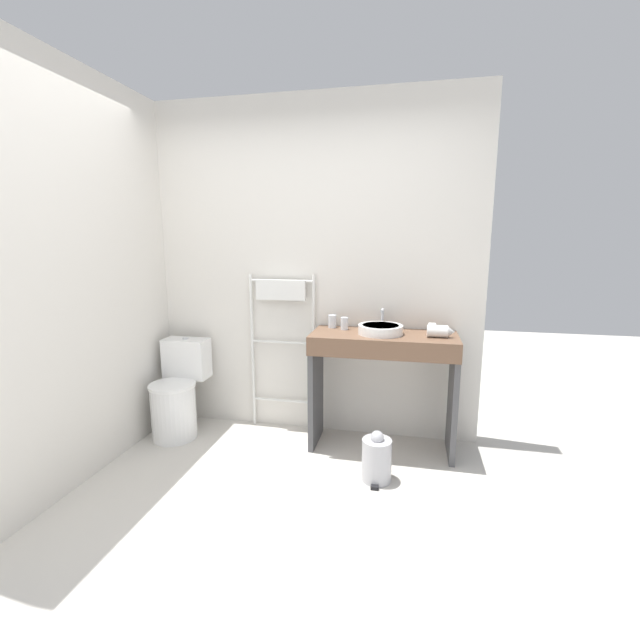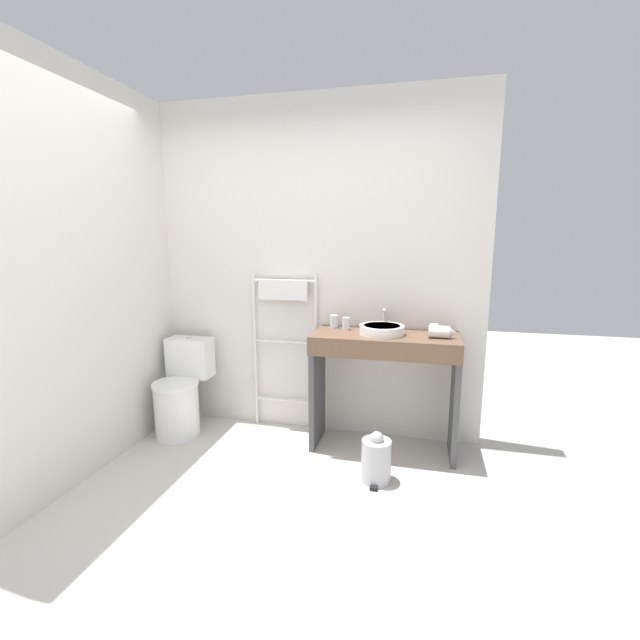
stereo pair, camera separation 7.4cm
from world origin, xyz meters
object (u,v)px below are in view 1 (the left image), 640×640
at_px(towel_radiator, 282,319).
at_px(sink_basin, 380,329).
at_px(cup_near_edge, 344,323).
at_px(cup_near_wall, 332,321).
at_px(toilet, 178,395).
at_px(trash_bin, 377,459).
at_px(hair_dryer, 438,331).

xyz_separation_m(towel_radiator, sink_basin, (0.80, -0.19, -0.01)).
height_order(sink_basin, cup_near_edge, cup_near_edge).
bearing_deg(cup_near_wall, cup_near_edge, -26.39).
distance_m(sink_basin, cup_near_edge, 0.30).
bearing_deg(toilet, cup_near_edge, 8.29).
xyz_separation_m(cup_near_edge, trash_bin, (0.31, -0.55, -0.78)).
relative_size(toilet, cup_near_wall, 7.73).
height_order(cup_near_edge, hair_dryer, cup_near_edge).
height_order(towel_radiator, cup_near_edge, towel_radiator).
bearing_deg(trash_bin, cup_near_wall, 124.25).
xyz_separation_m(cup_near_wall, trash_bin, (0.41, -0.60, -0.79)).
bearing_deg(trash_bin, cup_near_edge, 119.11).
bearing_deg(toilet, cup_near_wall, 11.30).
bearing_deg(towel_radiator, hair_dryer, -9.30).
relative_size(towel_radiator, hair_dryer, 6.63).
distance_m(toilet, hair_dryer, 2.09).
bearing_deg(hair_dryer, cup_near_edge, 171.50).
relative_size(cup_near_wall, cup_near_edge, 1.06).
bearing_deg(trash_bin, toilet, 167.62).
distance_m(towel_radiator, sink_basin, 0.83).
bearing_deg(towel_radiator, sink_basin, -13.50).
distance_m(cup_near_wall, cup_near_edge, 0.11).
xyz_separation_m(towel_radiator, cup_near_edge, (0.53, -0.10, 0.00)).
xyz_separation_m(hair_dryer, trash_bin, (-0.38, -0.45, -0.78)).
height_order(towel_radiator, hair_dryer, towel_radiator).
xyz_separation_m(sink_basin, hair_dryer, (0.41, -0.00, 0.01)).
bearing_deg(cup_near_edge, sink_basin, -19.25).
xyz_separation_m(cup_near_wall, cup_near_edge, (0.10, -0.05, -0.00)).
distance_m(toilet, cup_near_edge, 1.46).
relative_size(toilet, sink_basin, 2.37).
height_order(cup_near_wall, cup_near_edge, cup_near_wall).
bearing_deg(cup_near_wall, hair_dryer, -11.02).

